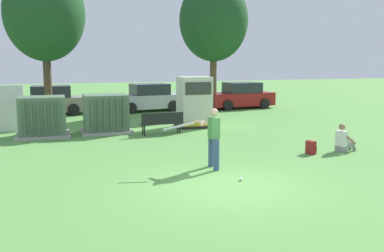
# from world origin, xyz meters

# --- Properties ---
(ground_plane) EXTENTS (96.00, 96.00, 0.00)m
(ground_plane) POSITION_xyz_m (0.00, 0.00, 0.00)
(ground_plane) COLOR #5B9947
(transformer_west) EXTENTS (2.10, 1.70, 1.62)m
(transformer_west) POSITION_xyz_m (-4.55, 8.85, 0.79)
(transformer_west) COLOR #9E9B93
(transformer_west) RESTS_ON ground
(transformer_mid_west) EXTENTS (2.10, 1.70, 1.62)m
(transformer_mid_west) POSITION_xyz_m (-2.00, 9.08, 0.79)
(transformer_mid_west) COLOR #9E9B93
(transformer_mid_west) RESTS_ON ground
(generator_enclosure) EXTENTS (1.60, 1.40, 2.30)m
(generator_enclosure) POSITION_xyz_m (2.06, 9.49, 1.14)
(generator_enclosure) COLOR #262626
(generator_enclosure) RESTS_ON ground
(park_bench) EXTENTS (1.83, 0.54, 0.92)m
(park_bench) POSITION_xyz_m (0.16, 7.92, 0.54)
(park_bench) COLOR black
(park_bench) RESTS_ON ground
(batter) EXTENTS (1.60, 0.72, 1.74)m
(batter) POSITION_xyz_m (0.17, 1.85, 0.98)
(batter) COLOR #384C75
(batter) RESTS_ON ground
(sports_ball) EXTENTS (0.09, 0.09, 0.09)m
(sports_ball) POSITION_xyz_m (0.45, 0.39, 0.04)
(sports_ball) COLOR white
(sports_ball) RESTS_ON ground
(seated_spectator) EXTENTS (0.77, 0.61, 0.96)m
(seated_spectator) POSITION_xyz_m (5.24, 2.76, 0.38)
(seated_spectator) COLOR gray
(seated_spectator) RESTS_ON ground
(backpack) EXTENTS (0.29, 0.34, 0.44)m
(backpack) POSITION_xyz_m (3.98, 2.74, 0.21)
(backpack) COLOR maroon
(backpack) RESTS_ON ground
(tree_left) EXTENTS (4.09, 4.09, 7.82)m
(tree_left) POSITION_xyz_m (-4.34, 14.67, 5.37)
(tree_left) COLOR #4C3828
(tree_left) RESTS_ON ground
(tree_center_left) EXTENTS (4.05, 4.05, 7.74)m
(tree_center_left) POSITION_xyz_m (5.12, 15.41, 5.31)
(tree_center_left) COLOR brown
(tree_center_left) RESTS_ON ground
(parked_car_leftmost) EXTENTS (4.21, 1.94, 1.62)m
(parked_car_leftmost) POSITION_xyz_m (-4.34, 16.18, 0.75)
(parked_car_leftmost) COLOR gray
(parked_car_leftmost) RESTS_ON ground
(parked_car_left_of_center) EXTENTS (4.40, 2.36, 1.62)m
(parked_car_left_of_center) POSITION_xyz_m (1.30, 16.26, 0.75)
(parked_car_left_of_center) COLOR #B2B2B7
(parked_car_left_of_center) RESTS_ON ground
(parked_car_right_of_center) EXTENTS (4.36, 2.25, 1.62)m
(parked_car_right_of_center) POSITION_xyz_m (7.17, 16.02, 0.75)
(parked_car_right_of_center) COLOR maroon
(parked_car_right_of_center) RESTS_ON ground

